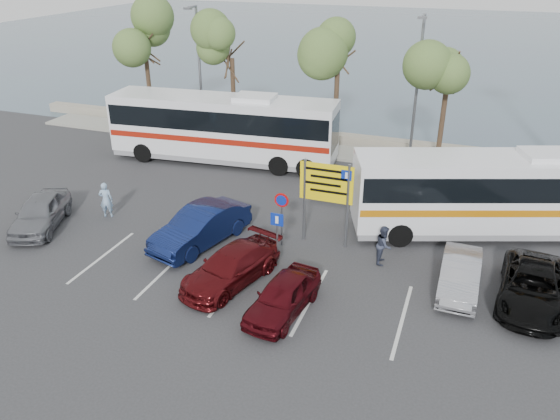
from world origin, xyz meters
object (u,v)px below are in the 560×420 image
(car_silver_b, at_px, (460,275))
(car_maroon, at_px, (231,267))
(coach_bus_right, at_px, (496,197))
(car_blue, at_px, (201,227))
(coach_bus_left, at_px, (223,131))
(car_red, at_px, (283,296))
(pedestrian_far, at_px, (384,245))
(street_lamp_left, at_px, (199,68))
(street_lamp_right, at_px, (417,84))
(direction_sign, at_px, (326,189))
(pedestrian_near, at_px, (106,200))
(car_silver_a, at_px, (40,212))
(suv_black, at_px, (533,287))

(car_silver_b, bearing_deg, car_maroon, -163.07)
(coach_bus_right, bearing_deg, car_blue, -155.51)
(coach_bus_left, relative_size, car_red, 3.53)
(car_red, relative_size, pedestrian_far, 2.34)
(street_lamp_left, bearing_deg, street_lamp_right, 0.00)
(street_lamp_left, bearing_deg, car_blue, -62.90)
(coach_bus_left, distance_m, car_maroon, 12.78)
(direction_sign, bearing_deg, car_silver_b, -17.17)
(direction_sign, height_order, car_blue, direction_sign)
(coach_bus_right, xyz_separation_m, pedestrian_near, (-16.50, -4.35, -0.88))
(street_lamp_left, height_order, street_lamp_right, same)
(car_silver_a, height_order, pedestrian_far, pedestrian_far)
(direction_sign, relative_size, coach_bus_left, 0.28)
(street_lamp_right, height_order, coach_bus_left, street_lamp_right)
(pedestrian_near, bearing_deg, coach_bus_right, 174.03)
(car_silver_b, bearing_deg, car_silver_a, -175.83)
(car_blue, bearing_deg, street_lamp_right, 76.40)
(car_red, height_order, pedestrian_far, pedestrian_far)
(direction_sign, distance_m, pedestrian_far, 3.16)
(car_blue, height_order, car_maroon, car_blue)
(pedestrian_near, bearing_deg, direction_sign, 165.24)
(coach_bus_left, bearing_deg, coach_bus_right, -15.35)
(coach_bus_right, xyz_separation_m, car_maroon, (-8.88, -7.38, -1.08))
(coach_bus_left, distance_m, car_silver_b, 16.33)
(car_silver_b, bearing_deg, pedestrian_far, 162.13)
(street_lamp_right, xyz_separation_m, suv_black, (5.90, -12.02, -3.95))
(coach_bus_right, relative_size, pedestrian_near, 7.20)
(car_blue, bearing_deg, pedestrian_near, -173.00)
(suv_black, bearing_deg, car_maroon, -161.99)
(pedestrian_near, bearing_deg, street_lamp_right, -157.29)
(car_maroon, bearing_deg, car_silver_a, -170.61)
(suv_black, bearing_deg, car_red, -151.46)
(street_lamp_left, xyz_separation_m, car_silver_b, (16.50, -12.02, -3.97))
(car_blue, distance_m, pedestrian_near, 5.28)
(car_maroon, height_order, pedestrian_far, pedestrian_far)
(coach_bus_right, distance_m, pedestrian_near, 17.09)
(street_lamp_right, relative_size, coach_bus_right, 0.67)
(street_lamp_left, bearing_deg, car_red, -54.50)
(car_blue, relative_size, car_maroon, 1.08)
(coach_bus_right, height_order, pedestrian_far, coach_bus_right)
(coach_bus_left, relative_size, pedestrian_far, 8.27)
(pedestrian_near, bearing_deg, pedestrian_far, 160.61)
(car_silver_a, bearing_deg, pedestrian_near, 20.53)
(car_maroon, xyz_separation_m, car_silver_b, (7.87, 2.38, -0.01))
(direction_sign, bearing_deg, car_silver_a, -166.33)
(car_blue, distance_m, car_maroon, 3.28)
(direction_sign, height_order, pedestrian_near, direction_sign)
(direction_sign, xyz_separation_m, car_silver_a, (-12.07, -2.94, -1.72))
(car_silver_b, bearing_deg, car_blue, -179.09)
(coach_bus_right, relative_size, car_silver_b, 3.16)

